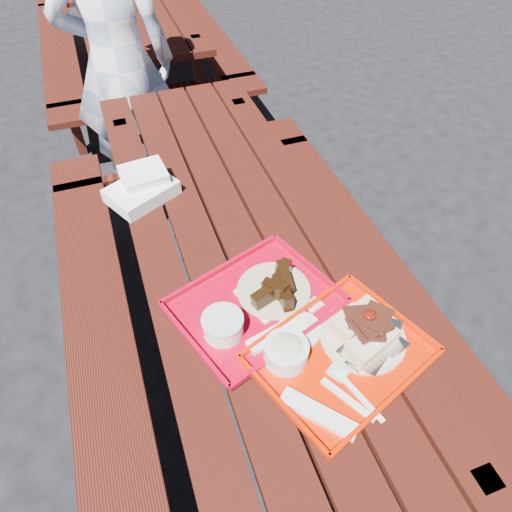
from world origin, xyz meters
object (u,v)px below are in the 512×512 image
picnic_table_near (243,275)px  picnic_table_far (130,20)px  near_tray (336,346)px  person (119,64)px  far_tray (255,305)px

picnic_table_near → picnic_table_far: (0.00, 2.80, 0.00)m
picnic_table_near → near_tray: 0.58m
picnic_table_near → picnic_table_far: same height
picnic_table_near → person: size_ratio=1.45×
far_tray → person: size_ratio=0.35×
near_tray → person: (-0.33, 1.94, 0.04)m
near_tray → person: person is taller
picnic_table_near → near_tray: size_ratio=4.23×
picnic_table_near → far_tray: far_tray is taller
near_tray → far_tray: size_ratio=0.99×
picnic_table_far → person: bearing=-99.2°
picnic_table_far → person: (-0.22, -1.38, 0.27)m
picnic_table_near → person: 1.46m
person → far_tray: bearing=105.6°
near_tray → picnic_table_near: bearing=101.5°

